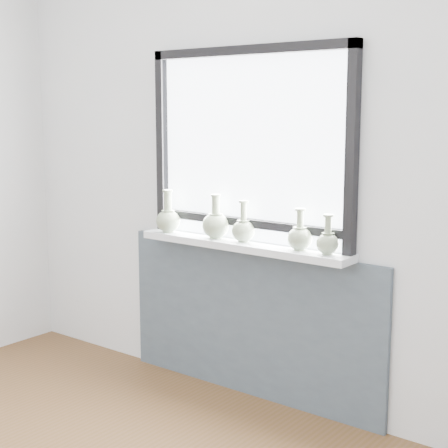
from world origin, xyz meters
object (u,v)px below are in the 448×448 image
Objects in this scene: vase_a at (168,219)px; vase_b at (216,224)px; vase_c at (243,229)px; vase_d at (300,237)px; windowsill at (242,245)px; vase_e at (328,242)px.

vase_a is 0.34m from vase_b.
vase_c reaches higher than vase_d.
vase_e is at bearing -0.26° from windowsill.
vase_d is 0.17m from vase_e.
vase_a is 0.89m from vase_d.
vase_d reaches higher than vase_e.
vase_a is at bearing -176.11° from vase_b.
vase_b is at bearing -179.86° from vase_d.
vase_a is 1.10× the size of vase_c.
vase_c is at bearing 2.17° from vase_b.
vase_c is at bearing 179.09° from vase_d.
vase_a reaches higher than windowsill.
vase_e is at bearing -0.99° from vase_c.
vase_d reaches higher than windowsill.
windowsill is 5.25× the size of vase_a.
vase_e is at bearing -0.16° from vase_b.
windowsill is at bearing -126.52° from vase_c.
vase_d is 1.07× the size of vase_e.
vase_a reaches higher than vase_c.
vase_b is 1.09× the size of vase_c.
vase_b is (0.34, 0.02, 0.00)m from vase_a.
vase_a is 1.01× the size of vase_b.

